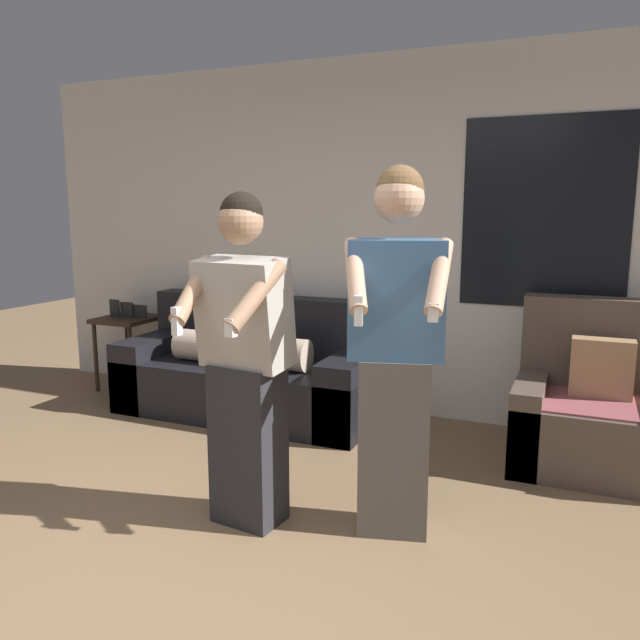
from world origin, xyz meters
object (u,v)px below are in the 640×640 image
person_left (245,363)px  person_right (396,352)px  armchair (598,413)px  side_table (128,328)px  couch (252,373)px

person_left → person_right: 0.74m
armchair → person_right: (-0.94, -1.28, 0.58)m
side_table → person_right: size_ratio=0.45×
armchair → side_table: (-3.81, 0.22, 0.21)m
person_left → person_right: bearing=16.5°
person_right → armchair: bearing=53.7°
armchair → person_left: size_ratio=0.61×
couch → person_left: person_left is taller
armchair → person_left: (-1.64, -1.49, 0.50)m
couch → person_left: (0.84, -1.55, 0.52)m
side_table → person_left: size_ratio=0.48×
armchair → couch: bearing=178.4°
person_left → person_right: person_right is taller
couch → armchair: 2.49m
side_table → person_left: (2.17, -1.71, 0.29)m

